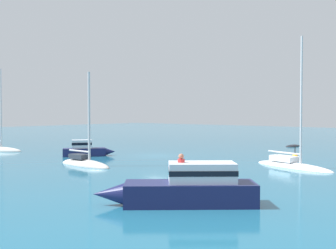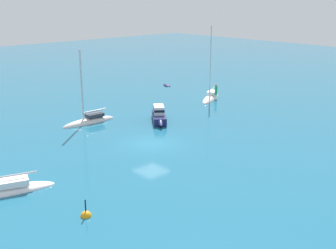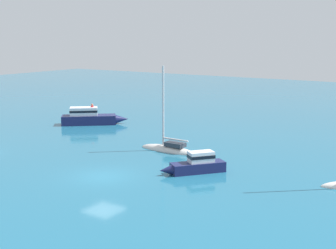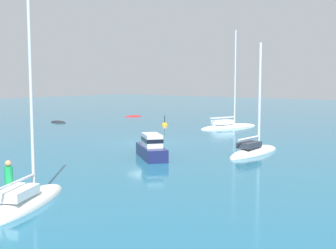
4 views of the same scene
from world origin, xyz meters
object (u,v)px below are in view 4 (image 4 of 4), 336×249
(ketch, at_px, (229,126))
(tender, at_px, (133,117))
(dinghy, at_px, (58,123))
(sailboat, at_px, (254,151))
(yacht, at_px, (26,202))
(powerboat, at_px, (151,148))
(channel_buoy, at_px, (165,125))

(ketch, height_order, tender, ketch)
(dinghy, bearing_deg, sailboat, -2.15)
(sailboat, height_order, dinghy, sailboat)
(yacht, height_order, ketch, ketch)
(yacht, height_order, dinghy, yacht)
(yacht, relative_size, tender, 3.48)
(powerboat, height_order, channel_buoy, powerboat)
(tender, bearing_deg, yacht, 61.33)
(powerboat, bearing_deg, sailboat, -92.09)
(yacht, distance_m, tender, 41.71)
(yacht, bearing_deg, sailboat, -32.21)
(yacht, distance_m, dinghy, 34.12)
(powerboat, distance_m, dinghy, 25.39)
(sailboat, distance_m, ketch, 16.08)
(sailboat, bearing_deg, yacht, 177.21)
(channel_buoy, bearing_deg, tender, 58.20)
(yacht, bearing_deg, powerboat, -12.12)
(ketch, height_order, dinghy, ketch)
(channel_buoy, bearing_deg, yacht, -151.79)
(sailboat, relative_size, powerboat, 1.73)
(ketch, bearing_deg, channel_buoy, 129.15)
(ketch, distance_m, powerboat, 18.99)
(sailboat, height_order, yacht, yacht)
(ketch, relative_size, tender, 3.84)
(sailboat, relative_size, yacht, 0.84)
(dinghy, relative_size, tender, 1.04)
(ketch, bearing_deg, sailboat, -125.32)
(dinghy, relative_size, channel_buoy, 2.04)
(powerboat, bearing_deg, tender, -7.86)
(channel_buoy, bearing_deg, dinghy, 113.42)
(yacht, bearing_deg, tender, 9.16)
(ketch, bearing_deg, yacht, -146.15)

